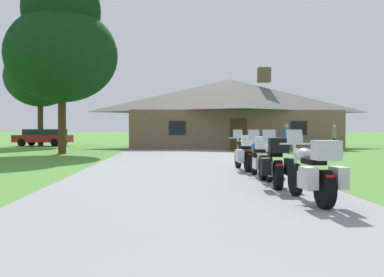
{
  "coord_description": "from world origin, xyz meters",
  "views": [
    {
      "loc": [
        -0.37,
        -1.02,
        1.35
      ],
      "look_at": [
        0.76,
        23.25,
        0.88
      ],
      "focal_mm": 42.36,
      "sensor_mm": 36.0,
      "label": 1
    }
  ],
  "objects_px": {
    "motorcycle_silver_nearest_to_camera": "(314,172)",
    "motorcycle_silver_second_in_row": "(275,163)",
    "motorcycle_black_farthest_in_row": "(245,153)",
    "tree_left_near": "(62,42)",
    "bystander_gray_shirt_near_lodge": "(334,137)",
    "tree_left_far": "(40,69)",
    "bystander_blue_shirt_beside_signpost": "(286,137)",
    "parked_red_suv_far_left": "(44,137)",
    "motorcycle_blue_third_in_row": "(260,157)"
  },
  "relations": [
    {
      "from": "motorcycle_silver_nearest_to_camera",
      "to": "motorcycle_silver_second_in_row",
      "type": "bearing_deg",
      "value": 90.0
    },
    {
      "from": "motorcycle_black_farthest_in_row",
      "to": "tree_left_near",
      "type": "height_order",
      "value": "tree_left_near"
    },
    {
      "from": "bystander_gray_shirt_near_lodge",
      "to": "tree_left_far",
      "type": "height_order",
      "value": "tree_left_far"
    },
    {
      "from": "motorcycle_silver_second_in_row",
      "to": "bystander_blue_shirt_beside_signpost",
      "type": "height_order",
      "value": "bystander_blue_shirt_beside_signpost"
    },
    {
      "from": "motorcycle_silver_nearest_to_camera",
      "to": "bystander_blue_shirt_beside_signpost",
      "type": "height_order",
      "value": "bystander_blue_shirt_beside_signpost"
    },
    {
      "from": "motorcycle_silver_second_in_row",
      "to": "tree_left_near",
      "type": "bearing_deg",
      "value": 123.5
    },
    {
      "from": "bystander_gray_shirt_near_lodge",
      "to": "parked_red_suv_far_left",
      "type": "bearing_deg",
      "value": -107.0
    },
    {
      "from": "motorcycle_silver_second_in_row",
      "to": "bystander_gray_shirt_near_lodge",
      "type": "height_order",
      "value": "bystander_gray_shirt_near_lodge"
    },
    {
      "from": "motorcycle_silver_nearest_to_camera",
      "to": "tree_left_near",
      "type": "distance_m",
      "value": 20.76
    },
    {
      "from": "motorcycle_silver_nearest_to_camera",
      "to": "bystander_blue_shirt_beside_signpost",
      "type": "xyz_separation_m",
      "value": [
        4.36,
        18.75,
        0.34
      ]
    },
    {
      "from": "motorcycle_blue_third_in_row",
      "to": "motorcycle_silver_nearest_to_camera",
      "type": "bearing_deg",
      "value": -87.56
    },
    {
      "from": "motorcycle_blue_third_in_row",
      "to": "bystander_blue_shirt_beside_signpost",
      "type": "bearing_deg",
      "value": 73.86
    },
    {
      "from": "bystander_gray_shirt_near_lodge",
      "to": "tree_left_far",
      "type": "xyz_separation_m",
      "value": [
        -20.54,
        11.05,
        5.44
      ]
    },
    {
      "from": "motorcycle_black_farthest_in_row",
      "to": "motorcycle_blue_third_in_row",
      "type": "bearing_deg",
      "value": -92.89
    },
    {
      "from": "motorcycle_blue_third_in_row",
      "to": "tree_left_far",
      "type": "bearing_deg",
      "value": 118.08
    },
    {
      "from": "tree_left_far",
      "to": "parked_red_suv_far_left",
      "type": "distance_m",
      "value": 5.61
    },
    {
      "from": "parked_red_suv_far_left",
      "to": "motorcycle_silver_second_in_row",
      "type": "bearing_deg",
      "value": -145.11
    },
    {
      "from": "motorcycle_silver_nearest_to_camera",
      "to": "bystander_gray_shirt_near_lodge",
      "type": "relative_size",
      "value": 1.25
    },
    {
      "from": "motorcycle_blue_third_in_row",
      "to": "bystander_gray_shirt_near_lodge",
      "type": "distance_m",
      "value": 16.43
    },
    {
      "from": "motorcycle_blue_third_in_row",
      "to": "motorcycle_black_farthest_in_row",
      "type": "xyz_separation_m",
      "value": [
        -0.04,
        2.18,
        -0.01
      ]
    },
    {
      "from": "bystander_blue_shirt_beside_signpost",
      "to": "motorcycle_silver_second_in_row",
      "type": "bearing_deg",
      "value": 117.64
    },
    {
      "from": "motorcycle_silver_second_in_row",
      "to": "tree_left_far",
      "type": "bearing_deg",
      "value": 120.39
    },
    {
      "from": "bystander_gray_shirt_near_lodge",
      "to": "bystander_blue_shirt_beside_signpost",
      "type": "height_order",
      "value": "bystander_blue_shirt_beside_signpost"
    },
    {
      "from": "motorcycle_black_farthest_in_row",
      "to": "tree_left_far",
      "type": "xyz_separation_m",
      "value": [
        -13.08,
        23.52,
        5.76
      ]
    },
    {
      "from": "bystander_blue_shirt_beside_signpost",
      "to": "tree_left_near",
      "type": "distance_m",
      "value": 14.05
    },
    {
      "from": "motorcycle_silver_second_in_row",
      "to": "motorcycle_black_farthest_in_row",
      "type": "distance_m",
      "value": 4.15
    },
    {
      "from": "tree_left_far",
      "to": "motorcycle_blue_third_in_row",
      "type": "bearing_deg",
      "value": -62.96
    },
    {
      "from": "bystander_gray_shirt_near_lodge",
      "to": "motorcycle_black_farthest_in_row",
      "type": "bearing_deg",
      "value": -18.61
    },
    {
      "from": "bystander_gray_shirt_near_lodge",
      "to": "tree_left_near",
      "type": "relative_size",
      "value": 0.16
    },
    {
      "from": "motorcycle_silver_second_in_row",
      "to": "motorcycle_black_farthest_in_row",
      "type": "xyz_separation_m",
      "value": [
        -0.0,
        4.15,
        0.0
      ]
    },
    {
      "from": "motorcycle_blue_third_in_row",
      "to": "motorcycle_black_farthest_in_row",
      "type": "bearing_deg",
      "value": 92.16
    },
    {
      "from": "motorcycle_blue_third_in_row",
      "to": "tree_left_near",
      "type": "distance_m",
      "value": 17.1
    },
    {
      "from": "motorcycle_silver_nearest_to_camera",
      "to": "tree_left_near",
      "type": "bearing_deg",
      "value": 112.05
    },
    {
      "from": "motorcycle_black_farthest_in_row",
      "to": "bystander_gray_shirt_near_lodge",
      "type": "distance_m",
      "value": 14.54
    },
    {
      "from": "bystander_gray_shirt_near_lodge",
      "to": "bystander_blue_shirt_beside_signpost",
      "type": "xyz_separation_m",
      "value": [
        -2.96,
        -0.21,
        0.02
      ]
    },
    {
      "from": "motorcycle_silver_nearest_to_camera",
      "to": "motorcycle_blue_third_in_row",
      "type": "height_order",
      "value": "same"
    },
    {
      "from": "tree_left_near",
      "to": "motorcycle_silver_nearest_to_camera",
      "type": "bearing_deg",
      "value": -64.42
    },
    {
      "from": "motorcycle_silver_second_in_row",
      "to": "bystander_blue_shirt_beside_signpost",
      "type": "xyz_separation_m",
      "value": [
        4.5,
        16.41,
        0.34
      ]
    },
    {
      "from": "tree_left_near",
      "to": "parked_red_suv_far_left",
      "type": "relative_size",
      "value": 2.14
    },
    {
      "from": "motorcycle_silver_second_in_row",
      "to": "parked_red_suv_far_left",
      "type": "xyz_separation_m",
      "value": [
        -12.95,
        28.07,
        0.17
      ]
    },
    {
      "from": "motorcycle_black_farthest_in_row",
      "to": "parked_red_suv_far_left",
      "type": "height_order",
      "value": "parked_red_suv_far_left"
    },
    {
      "from": "tree_left_far",
      "to": "bystander_gray_shirt_near_lodge",
      "type": "bearing_deg",
      "value": -28.28
    },
    {
      "from": "motorcycle_blue_third_in_row",
      "to": "motorcycle_black_farthest_in_row",
      "type": "distance_m",
      "value": 2.18
    },
    {
      "from": "bystander_blue_shirt_beside_signpost",
      "to": "tree_left_near",
      "type": "relative_size",
      "value": 0.16
    },
    {
      "from": "motorcycle_silver_nearest_to_camera",
      "to": "motorcycle_silver_second_in_row",
      "type": "relative_size",
      "value": 1.0
    },
    {
      "from": "motorcycle_silver_second_in_row",
      "to": "tree_left_near",
      "type": "xyz_separation_m",
      "value": [
        -8.48,
        15.67,
        5.69
      ]
    },
    {
      "from": "tree_left_near",
      "to": "tree_left_far",
      "type": "height_order",
      "value": "tree_left_near"
    },
    {
      "from": "motorcycle_blue_third_in_row",
      "to": "bystander_blue_shirt_beside_signpost",
      "type": "relative_size",
      "value": 1.24
    },
    {
      "from": "motorcycle_black_farthest_in_row",
      "to": "bystander_gray_shirt_near_lodge",
      "type": "bearing_deg",
      "value": 55.08
    },
    {
      "from": "motorcycle_silver_nearest_to_camera",
      "to": "motorcycle_black_farthest_in_row",
      "type": "xyz_separation_m",
      "value": [
        -0.15,
        6.49,
        0.0
      ]
    }
  ]
}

